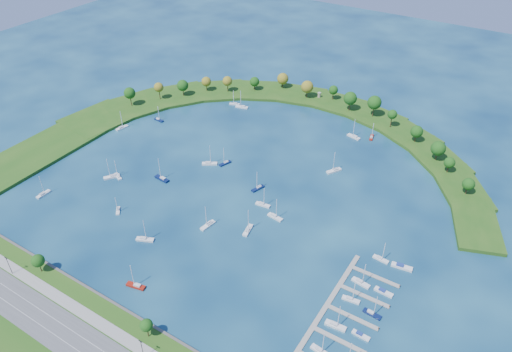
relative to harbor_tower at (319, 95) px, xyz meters
The scene contains 36 objects.
ground 118.70m from the harbor_tower, 85.07° to the right, with size 700.00×700.00×0.00m, color #082345.
south_shoreline 241.31m from the harbor_tower, 87.57° to the right, with size 420.00×43.10×11.60m.
breakwater 78.37m from the harbor_tower, 117.48° to the right, with size 286.74×247.64×2.00m.
breakwater_trees 28.28m from the harbor_tower, 90.27° to the right, with size 237.84×94.18×15.56m.
harbor_tower is the anchor object (origin of this frame).
dock_system 203.08m from the harbor_tower, 61.95° to the right, with size 24.28×82.00×1.60m.
moored_boat_0 57.79m from the harbor_tower, 40.49° to the right, with size 9.66×4.75×13.68m.
moored_boat_1 62.64m from the harbor_tower, 30.44° to the right, with size 3.67×7.70×10.92m.
moored_boat_2 108.45m from the harbor_tower, 95.42° to the right, with size 4.72×8.26×11.71m.
moored_boat_3 162.25m from the harbor_tower, 109.98° to the right, with size 7.81×5.05×11.18m.
moored_boat_4 63.79m from the harbor_tower, 140.60° to the right, with size 7.84×4.72×11.15m.
moored_boat_5 165.27m from the harbor_tower, 110.61° to the right, with size 7.50×8.96×13.53m.
moored_boat_6 140.98m from the harbor_tower, 73.25° to the right, with size 9.00×3.57×12.87m.
moored_boat_7 183.89m from the harbor_tower, 91.67° to the right, with size 9.15×5.86×13.09m.
moored_boat_8 177.92m from the harbor_tower, 100.62° to the right, with size 5.78×6.17×9.72m.
moored_boat_9 93.90m from the harbor_tower, 58.43° to the right, with size 7.13×9.49×13.92m.
moored_boat_10 208.54m from the harbor_tower, 86.72° to the right, with size 9.25×4.29×13.12m.
moored_boat_11 202.49m from the harbor_tower, 112.73° to the right, with size 2.43×8.42×12.34m.
moored_boat_12 120.36m from the harbor_tower, 80.47° to the right, with size 4.70×8.54×12.10m.
moored_boat_13 59.17m from the harbor_tower, 135.14° to the right, with size 9.53×4.73×13.49m.
moored_boat_14 119.70m from the harbor_tower, 132.28° to the right, with size 7.85×2.88×11.30m.
moored_boat_15 144.21m from the harbor_tower, 102.85° to the right, with size 9.88×3.59×14.22m.
moored_boat_16 133.10m from the harbor_tower, 77.04° to the right, with size 8.44×3.22×12.11m.
moored_boat_17 154.92m from the harbor_tower, 77.26° to the right, with size 4.16×9.24×13.12m.
moored_boat_18 145.16m from the harbor_tower, 130.52° to the right, with size 4.19×9.17×13.02m.
moored_boat_19 114.76m from the harbor_tower, 99.07° to the right, with size 9.07×7.13×13.45m.
moored_boat_20 159.56m from the harbor_tower, 84.68° to the right, with size 3.79×9.30×13.27m.
docked_boat_2 216.67m from the harbor_tower, 63.78° to the right, with size 8.57×3.38×12.27m.
docked_boat_4 204.15m from the harbor_tower, 62.04° to the right, with size 9.01×3.06×13.03m.
docked_boat_5 208.23m from the harbor_tower, 59.34° to the right, with size 7.62×2.56×1.53m.
docked_boat_6 190.38m from the harbor_tower, 59.81° to the right, with size 7.96×3.08×11.40m.
docked_boat_7 197.78m from the harbor_tower, 57.51° to the right, with size 8.13×2.90×11.71m.
docked_boat_8 180.79m from the harbor_tower, 58.03° to the right, with size 8.86×3.57×12.65m.
docked_boat_9 186.21m from the harbor_tower, 55.23° to the right, with size 8.54×2.87×1.72m.
docked_boat_10 166.59m from the harbor_tower, 53.91° to the right, with size 7.86×2.88×11.30m.
docked_boat_11 172.30m from the harbor_tower, 51.15° to the right, with size 9.93×4.00×1.97m.
Camera 1 is at (123.48, -183.52, 164.61)m, focal length 33.68 mm.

